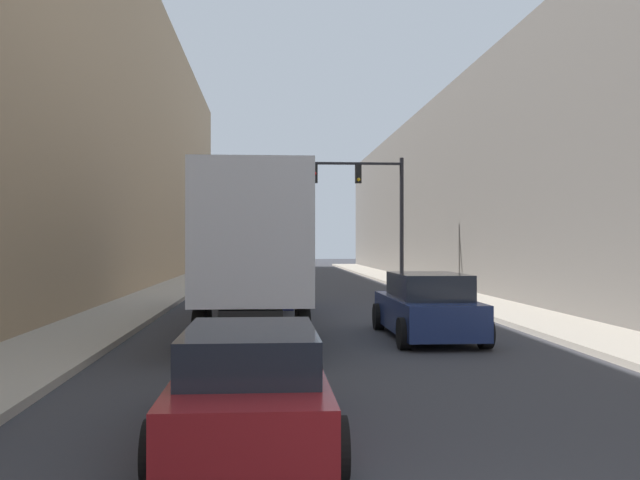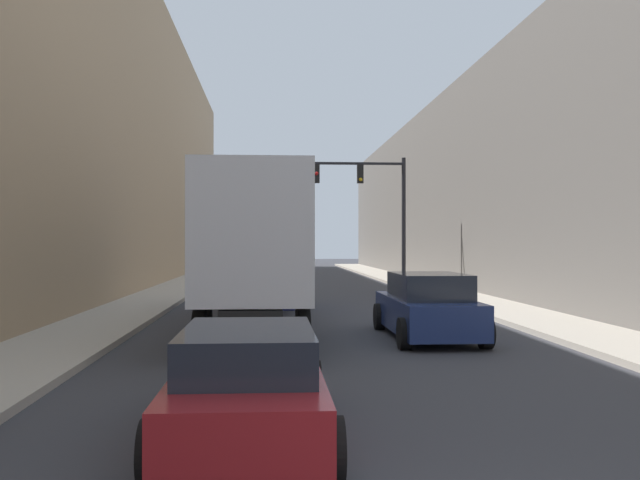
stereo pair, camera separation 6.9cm
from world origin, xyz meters
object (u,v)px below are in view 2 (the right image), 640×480
Objects in this scene: sedan_car at (248,384)px; traffic_signal_gantry at (373,199)px; suv_car at (427,307)px; semi_truck at (258,246)px.

sedan_car is 26.62m from traffic_signal_gantry.
sedan_car is 9.56m from suv_car.
semi_truck is 2.90× the size of suv_car.
semi_truck is at bearing 143.43° from suv_car.
semi_truck is 5.44m from suv_car.
suv_car reaches higher than sedan_car.
sedan_car is (0.12, -11.76, -1.60)m from semi_truck.
sedan_car is at bearing -115.34° from suv_car.
suv_car is (4.09, 8.64, 0.12)m from sedan_car.
semi_truck is 2.18× the size of traffic_signal_gantry.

